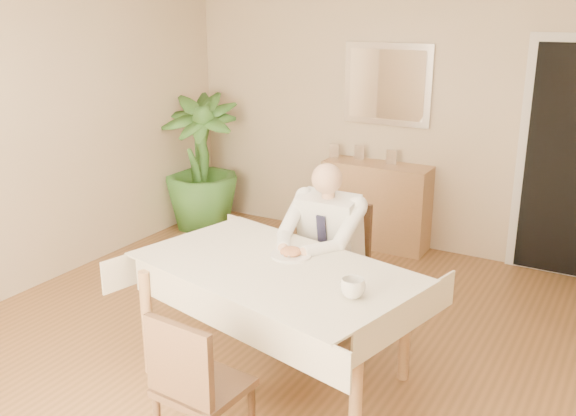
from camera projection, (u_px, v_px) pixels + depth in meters
The scene contains 17 objects.
room at pixel (260, 169), 3.94m from camera, with size 5.00×5.02×2.60m.
doorway at pixel (576, 164), 5.33m from camera, with size 0.96×0.07×2.10m.
mirror at pixel (387, 84), 5.98m from camera, with size 0.86×0.04×0.76m.
dining_table at pixel (275, 279), 3.91m from camera, with size 1.94×1.39×0.75m.
chair_far at pixel (337, 256), 4.69m from camera, with size 0.44×0.44×0.90m.
chair_near at pixel (194, 383), 3.17m from camera, with size 0.43×0.43×0.85m.
seated_man at pixel (319, 245), 4.39m from camera, with size 0.48×0.72×1.24m.
plate at pixel (291, 255), 4.03m from camera, with size 0.26×0.26×0.02m, color white.
food at pixel (291, 252), 4.03m from camera, with size 0.14×0.14×0.06m, color brown.
knife at pixel (292, 257), 3.96m from camera, with size 0.01×0.01×0.13m, color silver.
fork at pixel (281, 254), 4.00m from camera, with size 0.01×0.01×0.13m, color silver.
coffee_mug at pixel (353, 288), 3.46m from camera, with size 0.14×0.14×0.11m, color white.
sideboard at pixel (376, 205), 6.20m from camera, with size 1.03×0.35×0.82m, color #A1744B.
photo_frame_left at pixel (334, 151), 6.29m from camera, with size 0.10×0.02×0.14m, color silver.
photo_frame_center at pixel (359, 152), 6.23m from camera, with size 0.10×0.02×0.14m, color silver.
photo_frame_right at pixel (392, 157), 6.04m from camera, with size 0.10×0.02×0.14m, color silver.
potted_palm at pixel (201, 163), 6.64m from camera, with size 0.78×0.78×1.39m, color #2E5C21.
Camera 1 is at (2.07, -3.23, 2.27)m, focal length 40.00 mm.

